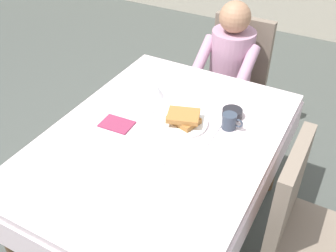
% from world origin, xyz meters
% --- Properties ---
extents(ground_plane, '(14.00, 14.00, 0.00)m').
position_xyz_m(ground_plane, '(0.00, 0.00, 0.00)').
color(ground_plane, '#474C47').
extents(dining_table_main, '(1.12, 1.52, 0.74)m').
position_xyz_m(dining_table_main, '(0.00, 0.00, 0.65)').
color(dining_table_main, silver).
rests_on(dining_table_main, ground).
extents(chair_diner, '(0.44, 0.45, 0.93)m').
position_xyz_m(chair_diner, '(-0.02, 1.17, 0.53)').
color(chair_diner, '#7A6B5B').
rests_on(chair_diner, ground).
extents(diner_person, '(0.40, 0.43, 1.12)m').
position_xyz_m(diner_person, '(-0.02, 1.01, 0.67)').
color(diner_person, '#B2849E').
rests_on(diner_person, ground).
extents(chair_right_side, '(0.45, 0.44, 0.93)m').
position_xyz_m(chair_right_side, '(0.77, 0.00, 0.53)').
color(chair_right_side, '#7A6B5B').
rests_on(chair_right_side, ground).
extents(plate_breakfast, '(0.28, 0.28, 0.02)m').
position_xyz_m(plate_breakfast, '(0.04, 0.16, 0.75)').
color(plate_breakfast, white).
rests_on(plate_breakfast, dining_table_main).
extents(breakfast_stack, '(0.20, 0.18, 0.05)m').
position_xyz_m(breakfast_stack, '(0.06, 0.16, 0.78)').
color(breakfast_stack, '#A36B33').
rests_on(breakfast_stack, plate_breakfast).
extents(cup_coffee, '(0.11, 0.08, 0.08)m').
position_xyz_m(cup_coffee, '(0.28, 0.25, 0.78)').
color(cup_coffee, '#333D4C').
rests_on(cup_coffee, dining_table_main).
extents(bowl_butter, '(0.11, 0.11, 0.04)m').
position_xyz_m(bowl_butter, '(0.26, 0.35, 0.76)').
color(bowl_butter, black).
rests_on(bowl_butter, dining_table_main).
extents(syrup_pitcher, '(0.08, 0.08, 0.07)m').
position_xyz_m(syrup_pitcher, '(-0.20, 0.33, 0.78)').
color(syrup_pitcher, silver).
rests_on(syrup_pitcher, dining_table_main).
extents(fork_left_of_plate, '(0.02, 0.18, 0.00)m').
position_xyz_m(fork_left_of_plate, '(-0.15, 0.14, 0.74)').
color(fork_left_of_plate, silver).
rests_on(fork_left_of_plate, dining_table_main).
extents(knife_right_of_plate, '(0.02, 0.20, 0.00)m').
position_xyz_m(knife_right_of_plate, '(0.23, 0.14, 0.74)').
color(knife_right_of_plate, silver).
rests_on(knife_right_of_plate, dining_table_main).
extents(spoon_near_edge, '(0.15, 0.03, 0.00)m').
position_xyz_m(spoon_near_edge, '(0.05, -0.15, 0.74)').
color(spoon_near_edge, silver).
rests_on(spoon_near_edge, dining_table_main).
extents(napkin_folded, '(0.18, 0.13, 0.01)m').
position_xyz_m(napkin_folded, '(-0.25, -0.02, 0.74)').
color(napkin_folded, '#8C2D4C').
rests_on(napkin_folded, dining_table_main).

